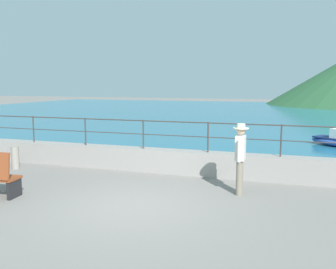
# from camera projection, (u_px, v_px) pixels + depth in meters

# --- Properties ---
(ground_plane) EXTENTS (120.00, 120.00, 0.00)m
(ground_plane) POSITION_uv_depth(u_px,v_px,m) (132.00, 206.00, 8.02)
(ground_plane) COLOR slate
(promenade_wall) EXTENTS (20.00, 0.56, 0.70)m
(promenade_wall) POSITION_uv_depth(u_px,v_px,m) (175.00, 162.00, 10.98)
(promenade_wall) COLOR gray
(promenade_wall) RESTS_ON ground
(railing) EXTENTS (18.44, 0.04, 0.90)m
(railing) POSITION_uv_depth(u_px,v_px,m) (175.00, 130.00, 10.84)
(railing) COLOR #383330
(railing) RESTS_ON promenade_wall
(lake_water) EXTENTS (64.00, 44.32, 0.06)m
(lake_water) POSITION_uv_depth(u_px,v_px,m) (249.00, 114.00, 32.33)
(lake_water) COLOR #236B89
(lake_water) RESTS_ON ground
(person_walking) EXTENTS (0.38, 0.57, 1.75)m
(person_walking) POSITION_uv_depth(u_px,v_px,m) (240.00, 155.00, 8.76)
(person_walking) COLOR slate
(person_walking) RESTS_ON ground
(bollard) EXTENTS (0.24, 0.24, 0.72)m
(bollard) POSITION_uv_depth(u_px,v_px,m) (15.00, 158.00, 11.50)
(bollard) COLOR gray
(bollard) RESTS_ON ground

